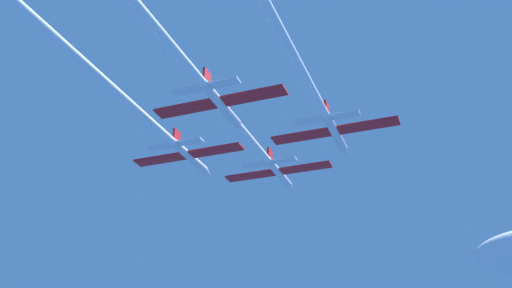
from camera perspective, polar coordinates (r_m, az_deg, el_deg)
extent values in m
cylinder|color=white|center=(87.65, 2.29, -2.92)|extent=(1.12, 10.20, 1.12)
cone|color=white|center=(93.13, 3.50, -4.34)|extent=(1.10, 2.24, 1.10)
ellipsoid|color=black|center=(89.80, 2.73, -3.17)|extent=(0.79, 2.04, 0.56)
cube|color=red|center=(88.57, -0.55, -3.19)|extent=(7.75, 2.24, 0.24)
cube|color=red|center=(86.05, 4.99, -2.37)|extent=(7.75, 2.24, 0.24)
cube|color=red|center=(84.69, 1.40, -1.03)|extent=(0.29, 1.84, 1.63)
cube|color=white|center=(84.64, -0.11, -2.05)|extent=(3.49, 1.35, 0.24)
cube|color=white|center=(83.28, 2.86, -1.60)|extent=(3.49, 1.35, 0.24)
cylinder|color=white|center=(63.49, -6.21, 7.07)|extent=(1.01, 48.89, 1.01)
cylinder|color=white|center=(82.60, -6.67, -1.24)|extent=(1.12, 10.20, 1.12)
cone|color=white|center=(87.68, -4.86, -2.86)|extent=(1.10, 2.24, 1.10)
ellipsoid|color=black|center=(84.61, -5.97, -1.55)|extent=(0.79, 2.04, 0.56)
cube|color=red|center=(84.18, -9.52, -1.54)|extent=(7.75, 2.24, 0.24)
cube|color=red|center=(80.41, -4.00, -0.63)|extent=(7.75, 2.24, 0.24)
cube|color=red|center=(79.98, -7.91, 0.82)|extent=(0.29, 1.84, 1.63)
cube|color=white|center=(80.25, -9.50, -0.26)|extent=(3.49, 1.35, 0.24)
cube|color=white|center=(78.22, -6.55, 0.26)|extent=(3.49, 1.35, 0.24)
cylinder|color=white|center=(60.16, -20.47, 10.92)|extent=(1.01, 53.32, 1.01)
cylinder|color=white|center=(75.04, 7.90, 1.13)|extent=(1.12, 10.20, 1.12)
cone|color=white|center=(80.53, 8.92, -0.79)|extent=(1.10, 2.24, 1.10)
ellipsoid|color=black|center=(77.22, 8.26, 0.72)|extent=(0.79, 2.04, 0.56)
cube|color=red|center=(75.52, 4.54, 0.76)|extent=(7.75, 2.24, 0.24)
cube|color=red|center=(73.93, 11.15, 1.84)|extent=(7.75, 2.24, 0.24)
cube|color=red|center=(72.18, 7.08, 3.50)|extent=(0.29, 1.84, 1.63)
cube|color=white|center=(71.81, 5.32, 2.31)|extent=(3.49, 1.35, 0.24)
cube|color=white|center=(70.94, 8.91, 2.92)|extent=(3.49, 1.35, 0.24)
cylinder|color=white|center=(68.73, -3.52, 3.98)|extent=(1.12, 10.20, 1.12)
cone|color=white|center=(73.72, -1.59, 1.70)|extent=(1.10, 2.24, 1.10)
ellipsoid|color=black|center=(70.74, -2.79, 3.46)|extent=(0.79, 2.04, 0.56)
cube|color=red|center=(70.05, -7.02, 3.52)|extent=(7.75, 2.24, 0.24)
cube|color=red|center=(66.86, -0.20, 4.86)|extent=(7.75, 2.24, 0.24)
cube|color=red|center=(66.30, -4.91, 6.67)|extent=(0.29, 1.84, 1.63)
cube|color=white|center=(66.31, -6.84, 5.36)|extent=(3.49, 1.35, 0.24)
cube|color=white|center=(64.58, -3.17, 6.14)|extent=(3.49, 1.35, 0.24)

